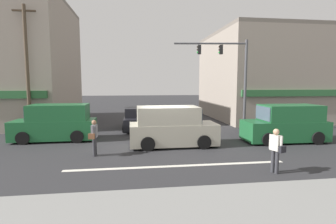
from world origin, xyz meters
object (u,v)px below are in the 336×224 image
(van_crossing_leftbound, at_px, (56,123))
(pedestrian_foreground_with_bag, at_px, (276,148))
(sedan_waiting_far, at_px, (137,120))
(van_approaching_near, at_px, (286,124))
(pedestrian_mid_crossing, at_px, (94,136))
(traffic_light_mast, at_px, (231,71))
(utility_pole_near_left, at_px, (27,68))
(van_parked_curbside, at_px, (172,127))

(van_crossing_leftbound, distance_m, pedestrian_foreground_with_bag, 11.96)
(sedan_waiting_far, relative_size, van_approaching_near, 0.90)
(van_approaching_near, relative_size, pedestrian_mid_crossing, 2.77)
(traffic_light_mast, height_order, pedestrian_mid_crossing, traffic_light_mast)
(sedan_waiting_far, distance_m, pedestrian_mid_crossing, 7.19)
(utility_pole_near_left, distance_m, pedestrian_foreground_with_bag, 15.41)
(traffic_light_mast, height_order, van_parked_curbside, traffic_light_mast)
(utility_pole_near_left, relative_size, van_approaching_near, 1.78)
(traffic_light_mast, height_order, van_approaching_near, traffic_light_mast)
(utility_pole_near_left, xyz_separation_m, van_parked_curbside, (8.70, -4.49, -3.28))
(traffic_light_mast, xyz_separation_m, van_parked_curbside, (-4.54, -3.35, -3.17))
(pedestrian_foreground_with_bag, bearing_deg, sedan_waiting_far, 115.72)
(van_crossing_leftbound, relative_size, van_parked_curbside, 1.00)
(van_crossing_leftbound, distance_m, pedestrian_mid_crossing, 4.61)
(pedestrian_mid_crossing, bearing_deg, traffic_light_mast, 29.90)
(sedan_waiting_far, bearing_deg, van_crossing_leftbound, -146.43)
(traffic_light_mast, bearing_deg, van_parked_curbside, -143.55)
(pedestrian_mid_crossing, bearing_deg, van_crossing_leftbound, 125.43)
(traffic_light_mast, height_order, sedan_waiting_far, traffic_light_mast)
(van_approaching_near, distance_m, pedestrian_foreground_with_bag, 6.00)
(traffic_light_mast, relative_size, van_approaching_near, 1.34)
(sedan_waiting_far, bearing_deg, traffic_light_mast, -18.42)
(van_parked_curbside, height_order, pedestrian_mid_crossing, van_parked_curbside)
(utility_pole_near_left, bearing_deg, sedan_waiting_far, 7.80)
(sedan_waiting_far, height_order, van_crossing_leftbound, van_crossing_leftbound)
(van_approaching_near, xyz_separation_m, van_parked_curbside, (-6.63, -0.13, 0.00))
(van_crossing_leftbound, bearing_deg, van_parked_curbside, -19.62)
(utility_pole_near_left, relative_size, traffic_light_mast, 1.33)
(pedestrian_mid_crossing, bearing_deg, utility_pole_near_left, 129.48)
(utility_pole_near_left, relative_size, van_crossing_leftbound, 1.79)
(van_parked_curbside, relative_size, pedestrian_foreground_with_bag, 2.76)
(sedan_waiting_far, height_order, pedestrian_mid_crossing, pedestrian_mid_crossing)
(traffic_light_mast, relative_size, van_crossing_leftbound, 1.35)
(sedan_waiting_far, xyz_separation_m, pedestrian_mid_crossing, (-2.05, -6.89, 0.24))
(van_crossing_leftbound, bearing_deg, sedan_waiting_far, 33.57)
(traffic_light_mast, relative_size, van_parked_curbside, 1.35)
(traffic_light_mast, xyz_separation_m, sedan_waiting_far, (-6.29, 2.09, -3.46))
(van_parked_curbside, distance_m, pedestrian_mid_crossing, 4.07)
(van_crossing_leftbound, height_order, van_approaching_near, same)
(van_crossing_leftbound, relative_size, van_approaching_near, 0.99)
(van_approaching_near, bearing_deg, utility_pole_near_left, 164.12)
(utility_pole_near_left, bearing_deg, van_crossing_leftbound, -44.53)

